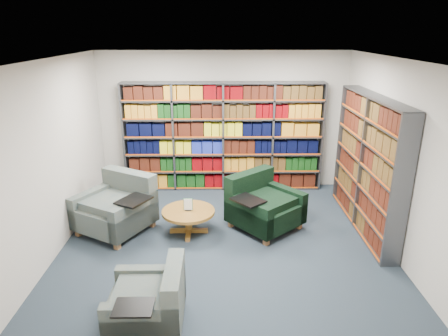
{
  "coord_description": "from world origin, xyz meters",
  "views": [
    {
      "loc": [
        -0.06,
        -5.52,
        3.19
      ],
      "look_at": [
        0.0,
        0.6,
        1.05
      ],
      "focal_mm": 32.0,
      "sensor_mm": 36.0,
      "label": 1
    }
  ],
  "objects_px": {
    "chair_teal_left": "(119,208)",
    "chair_green_right": "(261,206)",
    "coffee_table": "(188,215)",
    "chair_teal_front": "(153,302)"
  },
  "relations": [
    {
      "from": "chair_teal_left",
      "to": "chair_teal_front",
      "type": "relative_size",
      "value": 1.46
    },
    {
      "from": "chair_teal_left",
      "to": "chair_green_right",
      "type": "xyz_separation_m",
      "value": [
        2.37,
        0.08,
        -0.01
      ]
    },
    {
      "from": "coffee_table",
      "to": "chair_teal_left",
      "type": "bearing_deg",
      "value": 171.91
    },
    {
      "from": "chair_green_right",
      "to": "chair_teal_front",
      "type": "relative_size",
      "value": 1.45
    },
    {
      "from": "coffee_table",
      "to": "chair_teal_front",
      "type": "bearing_deg",
      "value": -96.12
    },
    {
      "from": "chair_teal_left",
      "to": "chair_green_right",
      "type": "bearing_deg",
      "value": 2.03
    },
    {
      "from": "chair_teal_left",
      "to": "chair_green_right",
      "type": "distance_m",
      "value": 2.38
    },
    {
      "from": "chair_teal_left",
      "to": "chair_teal_front",
      "type": "distance_m",
      "value": 2.51
    },
    {
      "from": "chair_teal_left",
      "to": "chair_green_right",
      "type": "height_order",
      "value": "chair_teal_left"
    },
    {
      "from": "chair_green_right",
      "to": "coffee_table",
      "type": "distance_m",
      "value": 1.24
    }
  ]
}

